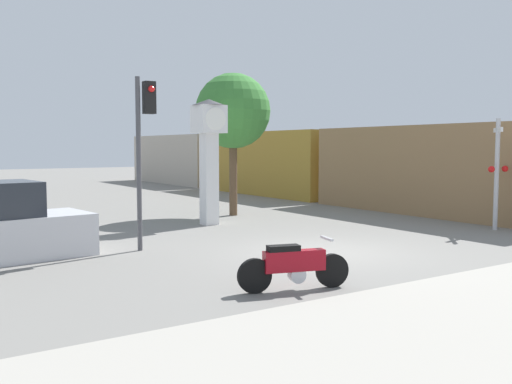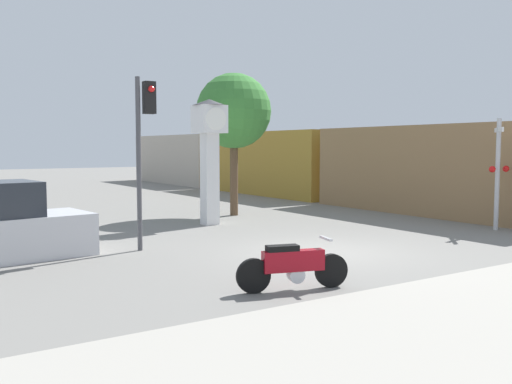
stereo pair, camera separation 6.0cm
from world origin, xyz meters
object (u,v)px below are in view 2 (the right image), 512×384
object	(u,v)px
motorcycle	(293,266)
street_tree	(234,112)
freight_train	(271,163)
traffic_light	(144,132)
clock_tower	(209,142)
railroad_crossing_signal	(498,169)

from	to	relation	value
motorcycle	street_tree	size ratio (longest dim) A/B	0.39
motorcycle	freight_train	distance (m)	21.43
freight_train	traffic_light	bearing A→B (deg)	-134.92
freight_train	street_tree	world-z (taller)	street_tree
motorcycle	traffic_light	world-z (taller)	traffic_light
motorcycle	freight_train	world-z (taller)	freight_train
freight_train	street_tree	bearing A→B (deg)	-132.54
street_tree	traffic_light	bearing A→B (deg)	-138.15
motorcycle	street_tree	world-z (taller)	street_tree
clock_tower	street_tree	xyz separation A→B (m)	(2.00, 1.77, 1.14)
motorcycle	street_tree	distance (m)	11.94
railroad_crossing_signal	freight_train	bearing A→B (deg)	82.53
clock_tower	motorcycle	bearing A→B (deg)	-109.05
clock_tower	street_tree	bearing A→B (deg)	41.47
freight_train	traffic_light	world-z (taller)	traffic_light
traffic_light	railroad_crossing_signal	xyz separation A→B (m)	(10.50, -2.73, -1.06)
freight_train	clock_tower	bearing A→B (deg)	-133.78
traffic_light	street_tree	xyz separation A→B (m)	(5.61, 5.03, 0.94)
freight_train	railroad_crossing_signal	xyz separation A→B (m)	(-2.00, -15.26, 0.20)
motorcycle	railroad_crossing_signal	size ratio (longest dim) A/B	0.60
clock_tower	freight_train	bearing A→B (deg)	46.22
traffic_light	railroad_crossing_signal	bearing A→B (deg)	-14.55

